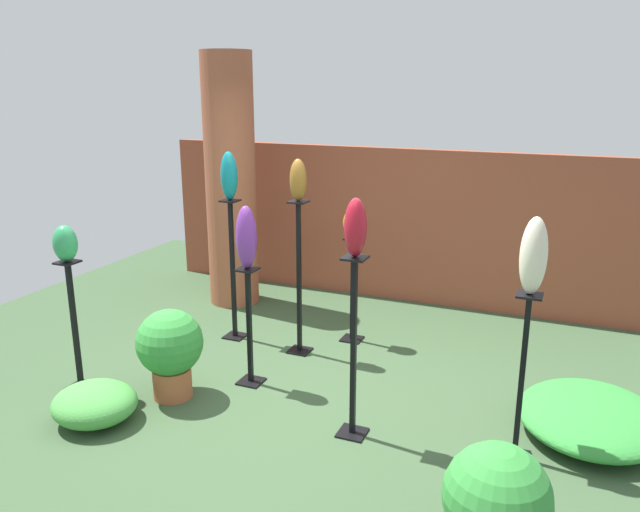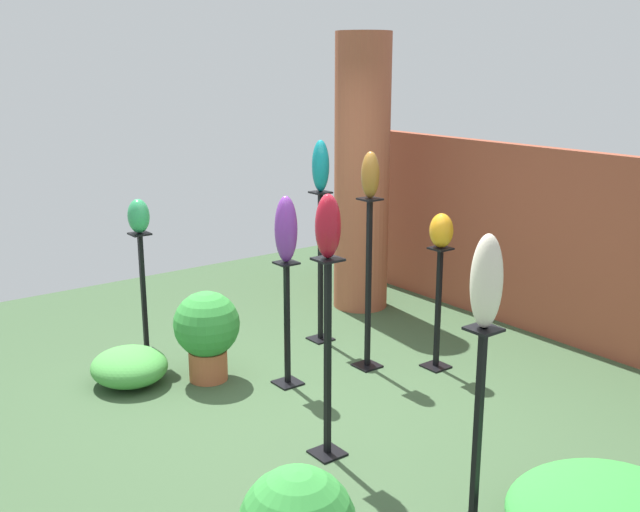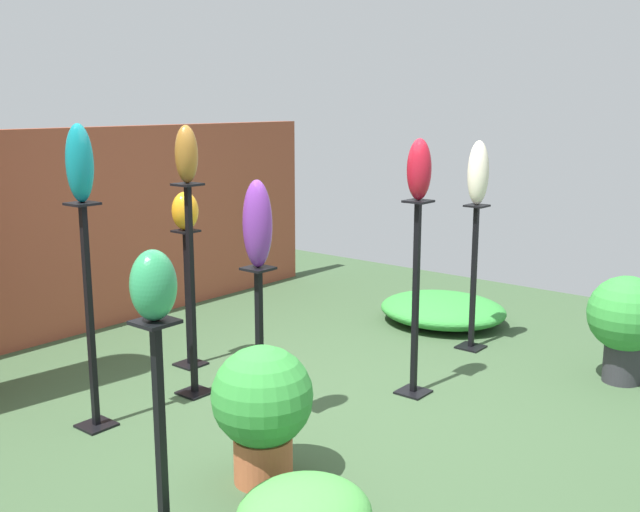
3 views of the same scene
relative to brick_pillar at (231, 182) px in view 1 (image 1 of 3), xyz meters
name	(u,v)px [view 1 (image 1 of 3)]	position (x,y,z in m)	size (l,w,h in m)	color
ground_plane	(290,397)	(1.60, -1.85, -1.39)	(8.00, 8.00, 0.00)	#385133
brick_wall_back	(389,224)	(1.60, 0.83, -0.52)	(5.60, 0.12, 1.75)	brown
brick_pillar	(231,182)	(0.00, 0.00, 0.00)	(0.56, 0.56, 2.79)	#9E5138
pedestal_violet	(249,332)	(1.18, -1.75, -0.94)	(0.20, 0.20, 1.01)	black
pedestal_ruby	(353,356)	(2.25, -2.17, -0.78)	(0.20, 0.20, 1.33)	black
pedestal_amber	(353,294)	(1.66, -0.56, -0.92)	(0.20, 0.20, 1.04)	black
pedestal_bronze	(299,284)	(1.30, -1.01, -0.73)	(0.20, 0.20, 1.45)	black
pedestal_ivory	(521,386)	(3.37, -2.02, -0.86)	(0.20, 0.20, 1.17)	black
pedestal_jade	(75,332)	(-0.08, -2.38, -0.89)	(0.20, 0.20, 1.10)	black
pedestal_teal	(233,276)	(0.56, -0.95, -0.75)	(0.20, 0.20, 1.39)	black
art_vase_violet	(246,237)	(1.18, -1.75, -0.13)	(0.17, 0.18, 0.52)	#6B2D8C
art_vase_ruby	(355,228)	(2.25, -2.17, 0.14)	(0.15, 0.16, 0.40)	maroon
art_vase_amber	(354,223)	(1.66, -0.56, -0.21)	(0.20, 0.18, 0.28)	orange
art_vase_bronze	(298,180)	(1.30, -1.01, 0.24)	(0.15, 0.14, 0.37)	brown
art_vase_ivory	(533,256)	(3.37, -2.02, 0.03)	(0.17, 0.16, 0.50)	beige
art_vase_jade	(65,243)	(-0.08, -2.38, -0.15)	(0.19, 0.18, 0.29)	#2D9356
art_vase_teal	(229,176)	(0.56, -0.95, 0.22)	(0.16, 0.15, 0.45)	#0F727A
potted_plant_back_center	(496,504)	(3.38, -3.21, -0.93)	(0.54, 0.54, 0.77)	#2D2D33
potted_plant_near_pillar	(170,348)	(0.72, -2.21, -0.97)	(0.53, 0.53, 0.74)	#B25B38
foliage_bed_east	(95,403)	(0.41, -2.75, -1.25)	(0.64, 0.60, 0.29)	#479942
foliage_bed_west	(592,417)	(3.84, -1.48, -1.27)	(1.03, 1.15, 0.25)	#338C38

